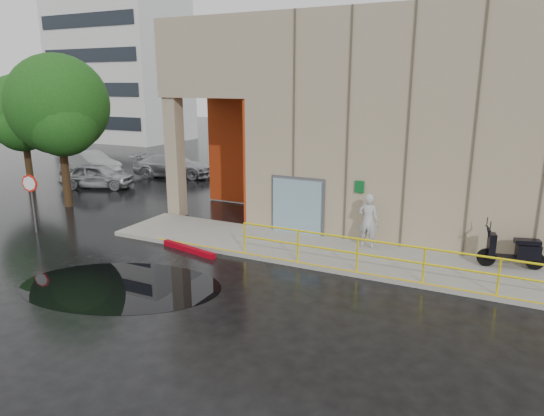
{
  "coord_description": "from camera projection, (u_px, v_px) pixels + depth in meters",
  "views": [
    {
      "loc": [
        6.9,
        -10.06,
        5.56
      ],
      "look_at": [
        0.58,
        3.0,
        1.81
      ],
      "focal_mm": 32.0,
      "sensor_mm": 36.0,
      "label": 1
    }
  ],
  "objects": [
    {
      "name": "ground",
      "position": [
        204.0,
        296.0,
        13.07
      ],
      "size": [
        120.0,
        120.0,
        0.0
      ],
      "primitive_type": "plane",
      "color": "black",
      "rests_on": "ground"
    },
    {
      "name": "sidewalk",
      "position": [
        390.0,
        262.0,
        15.28
      ],
      "size": [
        20.0,
        3.0,
        0.15
      ],
      "primitive_type": "cube",
      "color": "gray",
      "rests_on": "ground"
    },
    {
      "name": "building",
      "position": [
        460.0,
        118.0,
        19.44
      ],
      "size": [
        20.0,
        10.17,
        8.0
      ],
      "color": "tan",
      "rests_on": "ground"
    },
    {
      "name": "guardrail",
      "position": [
        390.0,
        259.0,
        13.85
      ],
      "size": [
        9.56,
        0.06,
        1.03
      ],
      "color": "yellow",
      "rests_on": "sidewalk"
    },
    {
      "name": "distant_building",
      "position": [
        121.0,
        63.0,
        47.38
      ],
      "size": [
        12.0,
        8.08,
        15.0
      ],
      "color": "silver",
      "rests_on": "ground"
    },
    {
      "name": "person",
      "position": [
        368.0,
        221.0,
        16.28
      ],
      "size": [
        0.68,
        0.44,
        1.85
      ],
      "primitive_type": "imported",
      "rotation": [
        0.0,
        0.0,
        3.14
      ],
      "color": "#B1B1B6",
      "rests_on": "sidewalk"
    },
    {
      "name": "scooter",
      "position": [
        514.0,
        241.0,
        14.43
      ],
      "size": [
        1.95,
        1.02,
        1.47
      ],
      "rotation": [
        0.0,
        0.0,
        0.23
      ],
      "color": "black",
      "rests_on": "sidewalk"
    },
    {
      "name": "stop_sign",
      "position": [
        31.0,
        190.0,
        18.16
      ],
      "size": [
        0.67,
        0.18,
        2.27
      ],
      "rotation": [
        0.0,
        0.0,
        -0.18
      ],
      "color": "slate",
      "rests_on": "ground"
    },
    {
      "name": "red_curb",
      "position": [
        189.0,
        249.0,
        16.46
      ],
      "size": [
        2.38,
        0.7,
        0.18
      ],
      "primitive_type": "cube",
      "rotation": [
        0.0,
        0.0,
        -0.22
      ],
      "color": "#98010F",
      "rests_on": "ground"
    },
    {
      "name": "puddle",
      "position": [
        121.0,
        286.0,
        13.67
      ],
      "size": [
        6.59,
        5.13,
        0.01
      ],
      "primitive_type": "cube",
      "rotation": [
        0.0,
        0.0,
        0.3
      ],
      "color": "black",
      "rests_on": "ground"
    },
    {
      "name": "car_a",
      "position": [
        97.0,
        176.0,
        26.4
      ],
      "size": [
        4.23,
        2.76,
        1.34
      ],
      "primitive_type": "imported",
      "rotation": [
        0.0,
        0.0,
        1.9
      ],
      "color": "#B1B4B9",
      "rests_on": "ground"
    },
    {
      "name": "car_b",
      "position": [
        91.0,
        164.0,
        29.95
      ],
      "size": [
        4.68,
        2.36,
        1.47
      ],
      "primitive_type": "imported",
      "rotation": [
        0.0,
        0.0,
        1.38
      ],
      "color": "#BEBDC0",
      "rests_on": "ground"
    },
    {
      "name": "car_c",
      "position": [
        173.0,
        165.0,
        29.44
      ],
      "size": [
        5.2,
        3.15,
        1.41
      ],
      "primitive_type": "imported",
      "rotation": [
        0.0,
        0.0,
        1.83
      ],
      "color": "#B7B8BF",
      "rests_on": "ground"
    },
    {
      "name": "tree_near",
      "position": [
        59.0,
        109.0,
        21.31
      ],
      "size": [
        4.42,
        4.42,
        6.85
      ],
      "rotation": [
        0.0,
        0.0,
        0.03
      ],
      "color": "black",
      "rests_on": "ground"
    },
    {
      "name": "tree_far",
      "position": [
        22.0,
        116.0,
        25.4
      ],
      "size": [
        3.95,
        3.95,
        6.05
      ],
      "rotation": [
        0.0,
        0.0,
        -0.25
      ],
      "color": "black",
      "rests_on": "ground"
    }
  ]
}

